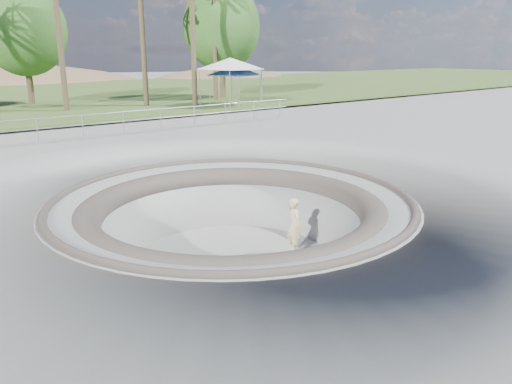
# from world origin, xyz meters

# --- Properties ---
(ground) EXTENTS (180.00, 180.00, 0.00)m
(ground) POSITION_xyz_m (0.00, 0.00, 0.00)
(ground) COLOR #959591
(ground) RESTS_ON ground
(skate_bowl) EXTENTS (14.00, 14.00, 4.10)m
(skate_bowl) POSITION_xyz_m (0.00, 0.00, -1.83)
(skate_bowl) COLOR #959591
(skate_bowl) RESTS_ON ground
(safety_railing) EXTENTS (25.00, 0.06, 1.03)m
(safety_railing) POSITION_xyz_m (0.00, 12.00, 0.69)
(safety_railing) COLOR #95989D
(safety_railing) RESTS_ON ground
(skateboard) EXTENTS (0.92, 0.29, 0.09)m
(skateboard) POSITION_xyz_m (1.68, -0.79, -1.82)
(skateboard) COLOR olive
(skateboard) RESTS_ON ground
(skater) EXTENTS (0.53, 0.70, 1.72)m
(skater) POSITION_xyz_m (1.68, -0.79, -0.95)
(skater) COLOR beige
(skater) RESTS_ON skateboard
(canopy_white) EXTENTS (6.40, 6.40, 3.27)m
(canopy_white) POSITION_xyz_m (12.61, 18.00, 3.14)
(canopy_white) COLOR #95989D
(canopy_white) RESTS_ON ground
(canopy_blue) EXTENTS (5.15, 5.15, 2.73)m
(canopy_blue) POSITION_xyz_m (12.97, 18.00, 2.67)
(canopy_blue) COLOR #95989D
(canopy_blue) RESTS_ON ground
(bushy_tree_mid) EXTENTS (5.84, 5.31, 8.42)m
(bushy_tree_mid) POSITION_xyz_m (1.78, 27.57, 5.40)
(bushy_tree_mid) COLOR brown
(bushy_tree_mid) RESTS_ON ground
(bushy_tree_right) EXTENTS (6.32, 5.75, 9.12)m
(bushy_tree_right) POSITION_xyz_m (15.78, 23.69, 5.83)
(bushy_tree_right) COLOR brown
(bushy_tree_right) RESTS_ON ground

